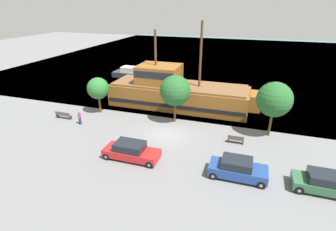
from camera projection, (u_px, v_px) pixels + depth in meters
ground_plane at (167, 134)px, 26.97m from camera, size 160.00×160.00×0.00m
water_surface at (222, 57)px, 65.33m from camera, size 80.00×80.00×0.00m
pirate_ship at (177, 92)px, 33.64m from camera, size 18.85×5.43×10.63m
moored_boat_dockside at (132, 73)px, 47.17m from camera, size 7.14×2.49×1.87m
parked_car_curb_front at (131, 151)px, 22.52m from camera, size 4.84×1.98×1.52m
parked_car_curb_mid at (327, 183)px, 18.51m from camera, size 4.59×1.90×1.49m
parked_car_curb_rear at (238, 169)px, 20.07m from camera, size 4.37×1.97×1.59m
fire_hydrant at (247, 159)px, 21.93m from camera, size 0.42×0.25×0.76m
bench_promenade_east at (236, 139)px, 25.06m from camera, size 1.50×0.45×0.85m
bench_promenade_west at (63, 115)px, 30.42m from camera, size 1.95×0.45×0.85m
pedestrian_walking_near at (80, 118)px, 28.87m from camera, size 0.32×0.32×1.53m
tree_row_east at (98, 88)px, 31.10m from camera, size 2.58×2.58×4.38m
tree_row_mideast at (175, 91)px, 28.35m from camera, size 3.35×3.35×5.37m
tree_row_midwest at (274, 100)px, 25.19m from camera, size 3.42×3.42×5.60m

